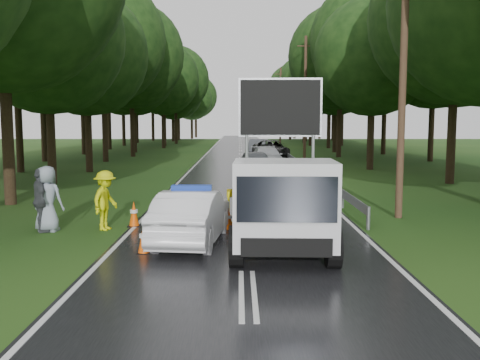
{
  "coord_description": "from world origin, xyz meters",
  "views": [
    {
      "loc": [
        -0.16,
        -15.71,
        3.25
      ],
      "look_at": [
        -0.13,
        1.79,
        1.3
      ],
      "focal_mm": 40.0,
      "sensor_mm": 36.0,
      "label": 1
    }
  ],
  "objects_px": {
    "barrier": "(270,197)",
    "officer": "(245,182)",
    "queue_car_fourth": "(257,147)",
    "queue_car_third": "(270,150)",
    "civilian": "(266,202)",
    "police_sedan": "(192,217)",
    "queue_car_second": "(267,158)",
    "work_truck": "(282,205)",
    "queue_car_first": "(256,164)"
  },
  "relations": [
    {
      "from": "queue_car_fourth",
      "to": "queue_car_first",
      "type": "bearing_deg",
      "value": -85.68
    },
    {
      "from": "queue_car_fourth",
      "to": "queue_car_second",
      "type": "bearing_deg",
      "value": -82.89
    },
    {
      "from": "police_sedan",
      "to": "queue_car_second",
      "type": "distance_m",
      "value": 22.9
    },
    {
      "from": "barrier",
      "to": "officer",
      "type": "distance_m",
      "value": 4.07
    },
    {
      "from": "work_truck",
      "to": "queue_car_third",
      "type": "height_order",
      "value": "work_truck"
    },
    {
      "from": "civilian",
      "to": "queue_car_fourth",
      "type": "distance_m",
      "value": 35.23
    },
    {
      "from": "officer",
      "to": "work_truck",
      "type": "bearing_deg",
      "value": 83.26
    },
    {
      "from": "civilian",
      "to": "queue_car_second",
      "type": "relative_size",
      "value": 0.31
    },
    {
      "from": "police_sedan",
      "to": "queue_car_fourth",
      "type": "distance_m",
      "value": 37.57
    },
    {
      "from": "barrier",
      "to": "queue_car_first",
      "type": "bearing_deg",
      "value": 81.96
    },
    {
      "from": "queue_car_fourth",
      "to": "queue_car_third",
      "type": "bearing_deg",
      "value": -76.03
    },
    {
      "from": "barrier",
      "to": "officer",
      "type": "height_order",
      "value": "officer"
    },
    {
      "from": "civilian",
      "to": "queue_car_first",
      "type": "xyz_separation_m",
      "value": [
        0.14,
        14.46,
        -0.0
      ]
    },
    {
      "from": "civilian",
      "to": "queue_car_second",
      "type": "distance_m",
      "value": 20.48
    },
    {
      "from": "police_sedan",
      "to": "work_truck",
      "type": "distance_m",
      "value": 2.52
    },
    {
      "from": "queue_car_second",
      "to": "queue_car_fourth",
      "type": "relative_size",
      "value": 1.12
    },
    {
      "from": "police_sedan",
      "to": "officer",
      "type": "bearing_deg",
      "value": -96.02
    },
    {
      "from": "queue_car_first",
      "to": "barrier",
      "type": "bearing_deg",
      "value": -94.5
    },
    {
      "from": "work_truck",
      "to": "queue_car_second",
      "type": "bearing_deg",
      "value": 89.86
    },
    {
      "from": "police_sedan",
      "to": "queue_car_first",
      "type": "height_order",
      "value": "queue_car_first"
    },
    {
      "from": "queue_car_first",
      "to": "civilian",
      "type": "bearing_deg",
      "value": -95.07
    },
    {
      "from": "officer",
      "to": "civilian",
      "type": "xyz_separation_m",
      "value": [
        0.59,
        -4.5,
        -0.1
      ]
    },
    {
      "from": "work_truck",
      "to": "queue_car_fourth",
      "type": "relative_size",
      "value": 1.24
    },
    {
      "from": "queue_car_fourth",
      "to": "officer",
      "type": "bearing_deg",
      "value": -86.34
    },
    {
      "from": "queue_car_second",
      "to": "barrier",
      "type": "bearing_deg",
      "value": -97.01
    },
    {
      "from": "barrier",
      "to": "queue_car_third",
      "type": "relative_size",
      "value": 0.46
    },
    {
      "from": "police_sedan",
      "to": "queue_car_second",
      "type": "xyz_separation_m",
      "value": [
        3.17,
        22.68,
        0.02
      ]
    },
    {
      "from": "barrier",
      "to": "civilian",
      "type": "relative_size",
      "value": 1.74
    },
    {
      "from": "police_sedan",
      "to": "queue_car_third",
      "type": "relative_size",
      "value": 0.76
    },
    {
      "from": "work_truck",
      "to": "queue_car_third",
      "type": "bearing_deg",
      "value": 89.07
    },
    {
      "from": "queue_car_second",
      "to": "queue_car_fourth",
      "type": "bearing_deg",
      "value": 86.3
    },
    {
      "from": "police_sedan",
      "to": "officer",
      "type": "height_order",
      "value": "officer"
    },
    {
      "from": "barrier",
      "to": "civilian",
      "type": "height_order",
      "value": "civilian"
    },
    {
      "from": "police_sedan",
      "to": "queue_car_first",
      "type": "relative_size",
      "value": 0.97
    },
    {
      "from": "barrier",
      "to": "queue_car_first",
      "type": "distance_m",
      "value": 13.96
    },
    {
      "from": "officer",
      "to": "queue_car_first",
      "type": "height_order",
      "value": "officer"
    },
    {
      "from": "civilian",
      "to": "queue_car_second",
      "type": "height_order",
      "value": "civilian"
    },
    {
      "from": "barrier",
      "to": "queue_car_third",
      "type": "distance_m",
      "value": 28.08
    },
    {
      "from": "police_sedan",
      "to": "queue_car_third",
      "type": "height_order",
      "value": "queue_car_third"
    },
    {
      "from": "officer",
      "to": "queue_car_first",
      "type": "distance_m",
      "value": 9.98
    },
    {
      "from": "civilian",
      "to": "officer",
      "type": "bearing_deg",
      "value": 83.01
    },
    {
      "from": "civilian",
      "to": "queue_car_second",
      "type": "xyz_separation_m",
      "value": [
        1.09,
        20.46,
        -0.05
      ]
    },
    {
      "from": "queue_car_first",
      "to": "queue_car_second",
      "type": "height_order",
      "value": "queue_car_first"
    },
    {
      "from": "work_truck",
      "to": "queue_car_second",
      "type": "xyz_separation_m",
      "value": [
        0.85,
        23.56,
        -0.45
      ]
    },
    {
      "from": "police_sedan",
      "to": "barrier",
      "type": "xyz_separation_m",
      "value": [
        2.22,
        2.73,
        0.14
      ]
    },
    {
      "from": "work_truck",
      "to": "officer",
      "type": "relative_size",
      "value": 3.15
    },
    {
      "from": "queue_car_third",
      "to": "officer",
      "type": "bearing_deg",
      "value": -99.51
    },
    {
      "from": "queue_car_second",
      "to": "queue_car_fourth",
      "type": "distance_m",
      "value": 14.77
    },
    {
      "from": "civilian",
      "to": "queue_car_third",
      "type": "height_order",
      "value": "queue_car_third"
    },
    {
      "from": "civilian",
      "to": "queue_car_fourth",
      "type": "xyz_separation_m",
      "value": [
        0.94,
        35.22,
        -0.04
      ]
    }
  ]
}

